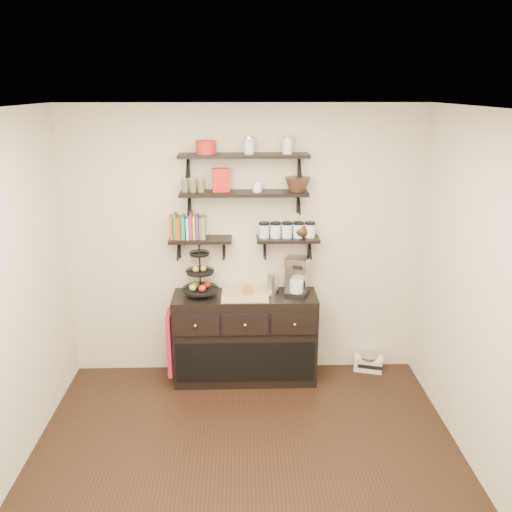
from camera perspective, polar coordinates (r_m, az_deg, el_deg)
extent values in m
plane|color=black|center=(4.42, -0.95, -22.55)|extent=(3.50, 3.50, 0.00)
cube|color=white|center=(3.39, -1.18, 15.06)|extent=(3.50, 3.50, 0.02)
cube|color=beige|center=(5.35, -1.24, 1.25)|extent=(3.50, 0.02, 2.70)
cube|color=beige|center=(4.11, 24.31, -5.49)|extent=(0.02, 3.50, 2.70)
cube|color=black|center=(5.04, -1.30, 10.53)|extent=(1.20, 0.27, 0.03)
cube|color=black|center=(5.20, -7.12, 9.33)|extent=(0.02, 0.03, 0.20)
cube|color=black|center=(5.20, 4.52, 9.42)|extent=(0.02, 0.03, 0.20)
cube|color=black|center=(5.09, -1.27, 6.62)|extent=(1.20, 0.27, 0.03)
cube|color=black|center=(5.26, -6.98, 5.55)|extent=(0.02, 0.03, 0.20)
cube|color=black|center=(5.26, 4.43, 5.64)|extent=(0.02, 0.03, 0.20)
cube|color=black|center=(5.22, -5.86, 1.72)|extent=(0.60, 0.25, 0.03)
cube|color=black|center=(5.38, -8.08, 0.83)|extent=(0.02, 0.03, 0.20)
cube|color=black|center=(5.35, -3.38, 0.88)|extent=(0.03, 0.03, 0.20)
cube|color=black|center=(5.22, 3.37, 1.80)|extent=(0.60, 0.25, 0.03)
cube|color=black|center=(5.35, 0.90, 0.91)|extent=(0.03, 0.03, 0.20)
cube|color=black|center=(5.38, 5.59, 0.95)|extent=(0.02, 0.03, 0.20)
cube|color=#BA3A27|center=(5.22, -8.72, 2.92)|extent=(0.02, 0.15, 0.20)
cube|color=#297139|center=(5.21, -8.37, 3.14)|extent=(0.03, 0.15, 0.24)
cube|color=#BC3C06|center=(5.21, -7.94, 2.98)|extent=(0.04, 0.15, 0.21)
cube|color=#0F8778|center=(5.20, -7.56, 3.20)|extent=(0.03, 0.15, 0.25)
cube|color=beige|center=(5.20, -7.17, 3.05)|extent=(0.03, 0.15, 0.22)
cube|color=#8A1E69|center=(5.19, -6.74, 3.27)|extent=(0.04, 0.15, 0.26)
cube|color=gold|center=(5.19, -6.32, 3.11)|extent=(0.03, 0.15, 0.23)
cube|color=navy|center=(5.20, -5.93, 2.96)|extent=(0.03, 0.15, 0.20)
cube|color=#97342C|center=(5.19, -5.48, 3.18)|extent=(0.04, 0.15, 0.24)
cube|color=#538548|center=(5.19, -5.04, 3.02)|extent=(0.03, 0.15, 0.21)
cylinder|color=silver|center=(5.19, 0.85, 2.65)|extent=(0.10, 0.10, 0.13)
cylinder|color=silver|center=(5.20, 2.06, 2.65)|extent=(0.10, 0.10, 0.13)
cylinder|color=silver|center=(5.21, 3.27, 2.66)|extent=(0.10, 0.10, 0.13)
cylinder|color=silver|center=(5.22, 4.48, 2.66)|extent=(0.10, 0.10, 0.13)
cylinder|color=silver|center=(5.23, 5.68, 2.67)|extent=(0.10, 0.10, 0.13)
cube|color=black|center=(5.45, -1.15, -8.57)|extent=(1.40, 0.45, 0.90)
cube|color=tan|center=(5.27, -1.19, -4.08)|extent=(0.45, 0.41, 0.02)
sphere|color=gold|center=(5.14, -6.40, -7.32)|extent=(0.04, 0.04, 0.04)
sphere|color=gold|center=(5.12, -1.15, -7.30)|extent=(0.04, 0.04, 0.04)
sphere|color=gold|center=(5.14, 4.10, -7.22)|extent=(0.04, 0.04, 0.04)
cylinder|color=black|center=(5.20, -5.92, -1.63)|extent=(0.02, 0.02, 0.50)
cylinder|color=black|center=(5.27, -5.85, -3.58)|extent=(0.34, 0.34, 0.01)
cylinder|color=black|center=(5.20, -5.91, -1.73)|extent=(0.26, 0.26, 0.02)
cylinder|color=black|center=(5.15, -5.98, 0.17)|extent=(0.18, 0.18, 0.02)
sphere|color=#B21914|center=(5.28, -5.19, -3.02)|extent=(0.07, 0.07, 0.07)
sphere|color=gold|center=(5.20, -6.37, -1.37)|extent=(0.06, 0.06, 0.06)
cube|color=brown|center=(5.25, -0.97, -3.60)|extent=(0.08, 0.08, 0.08)
cube|color=black|center=(5.29, 4.24, -3.91)|extent=(0.26, 0.25, 0.04)
cube|color=silver|center=(5.30, 4.21, -2.03)|extent=(0.22, 0.14, 0.32)
cube|color=silver|center=(5.18, 4.32, -0.49)|extent=(0.26, 0.25, 0.07)
cylinder|color=silver|center=(5.25, 4.28, -3.17)|extent=(0.17, 0.17, 0.12)
cylinder|color=silver|center=(5.22, 1.80, -3.09)|extent=(0.11, 0.11, 0.22)
cube|color=#B1132F|center=(5.41, -9.00, -8.99)|extent=(0.04, 0.27, 0.64)
cube|color=silver|center=(5.88, 11.73, -11.03)|extent=(0.31, 0.21, 0.15)
cylinder|color=silver|center=(5.84, 11.78, -10.28)|extent=(0.24, 0.24, 0.02)
cube|color=black|center=(5.81, 11.90, -11.38)|extent=(0.24, 0.08, 0.04)
cube|color=red|center=(5.07, -3.70, 7.98)|extent=(0.17, 0.08, 0.22)
cylinder|color=white|center=(5.08, 0.15, 7.32)|extent=(0.09, 0.09, 0.10)
cylinder|color=red|center=(5.04, -5.31, 11.32)|extent=(0.18, 0.18, 0.12)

